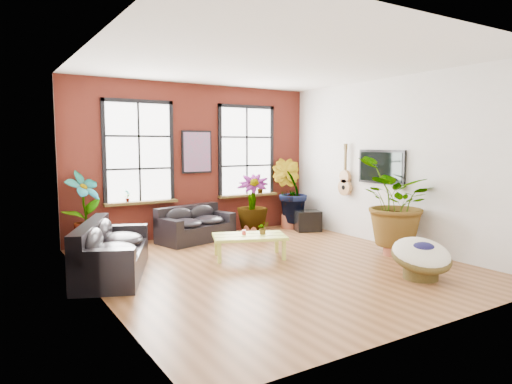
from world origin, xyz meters
The scene contains 19 objects.
room centered at (0.00, 0.15, 1.75)m, with size 6.04×6.54×3.54m.
sofa_back centered at (-0.32, 2.65, 0.35)m, with size 1.82×1.21×0.77m.
sofa_left centered at (-2.61, 0.92, 0.39)m, with size 1.72×2.39×0.87m.
coffee_table centered at (-0.07, 0.72, 0.38)m, with size 1.53×1.21×0.52m.
papasan_chair centered at (1.53, -1.89, 0.36)m, with size 1.23×1.23×0.70m.
poster centered at (0.00, 3.18, 1.95)m, with size 0.74×0.06×0.98m.
tv_wall_unit centered at (2.93, 0.60, 1.54)m, with size 0.13×1.86×1.20m.
media_box centered at (2.52, 2.24, 0.25)m, with size 0.74×0.68×0.50m.
pot_back_left centered at (-2.58, 2.94, 0.19)m, with size 0.64×0.64×0.38m.
pot_back_right centered at (2.39, 2.77, 0.17)m, with size 0.53×0.53×0.34m.
pot_right_wall centered at (2.43, -0.61, 0.18)m, with size 0.63×0.63×0.35m.
pot_mid centered at (0.99, 2.37, 0.17)m, with size 0.53×0.53×0.33m.
floor_plant_back_left centered at (-2.57, 2.94, 0.88)m, with size 0.77×0.52×1.46m, color #155116.
floor_plant_back_right centered at (2.37, 2.79, 0.96)m, with size 0.89×0.72×1.62m, color #155116.
floor_plant_right_wall centered at (2.45, -0.57, 1.03)m, with size 1.56×1.35×1.73m, color #155116.
floor_plant_mid centered at (1.02, 2.40, 0.79)m, with size 0.72×0.72×1.29m, color #155116.
table_plant centered at (0.19, 0.65, 0.55)m, with size 0.21×0.18×0.24m, color #155116.
sill_plant_left centered at (-1.65, 3.13, 1.04)m, with size 0.14×0.10×0.27m, color #155116.
sill_plant_right centered at (1.70, 3.13, 1.04)m, with size 0.15×0.15×0.27m, color #155116.
Camera 1 is at (-4.42, -6.49, 2.13)m, focal length 32.00 mm.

